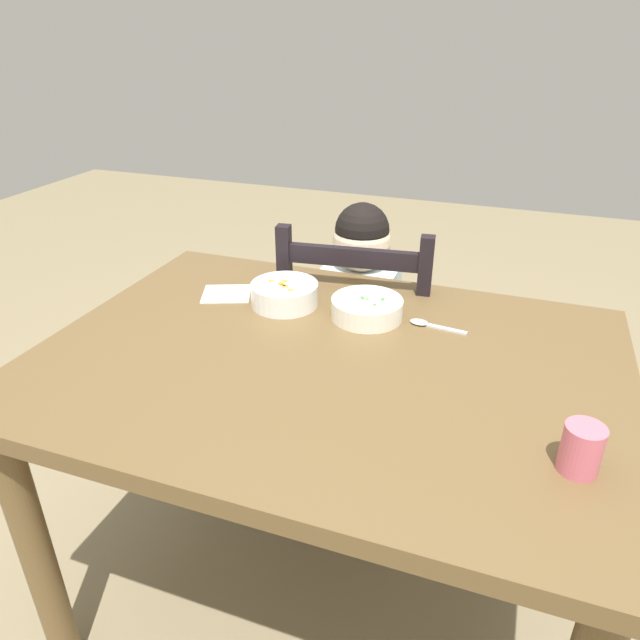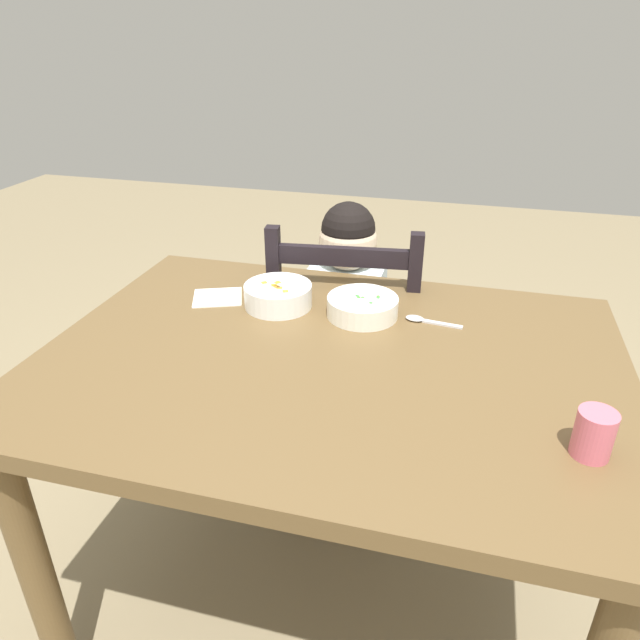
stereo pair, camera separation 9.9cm
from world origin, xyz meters
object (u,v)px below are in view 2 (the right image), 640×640
object	(u,v)px
child_figure	(345,310)
spoon	(423,320)
bowl_of_carrots	(278,295)
drinking_cup	(594,434)
bowl_of_peas	(363,306)
dining_chair	(346,360)
dining_table	(330,398)

from	to	relation	value
child_figure	spoon	size ratio (longest dim) A/B	6.89
bowl_of_carrots	child_figure	bearing A→B (deg)	69.81
drinking_cup	spoon	bearing A→B (deg)	127.68
bowl_of_peas	bowl_of_carrots	size ratio (longest dim) A/B	1.02
dining_chair	bowl_of_peas	world-z (taller)	dining_chair
drinking_cup	dining_table	bearing A→B (deg)	157.93
dining_chair	drinking_cup	size ratio (longest dim) A/B	11.00
dining_table	child_figure	size ratio (longest dim) A/B	1.31
spoon	child_figure	bearing A→B (deg)	131.67
spoon	drinking_cup	distance (m)	0.52
bowl_of_peas	spoon	world-z (taller)	bowl_of_peas
dining_chair	spoon	xyz separation A→B (m)	(0.25, -0.29, 0.32)
dining_table	bowl_of_carrots	xyz separation A→B (m)	(-0.19, 0.20, 0.14)
child_figure	spoon	xyz separation A→B (m)	(0.25, -0.29, 0.14)
dining_chair	bowl_of_peas	bearing A→B (deg)	-71.22
spoon	bowl_of_peas	bearing A→B (deg)	-177.37
dining_table	dining_chair	world-z (taller)	dining_chair
child_figure	spoon	world-z (taller)	child_figure
dining_table	drinking_cup	distance (m)	0.55
dining_table	bowl_of_carrots	bearing A→B (deg)	132.35
dining_table	drinking_cup	bearing A→B (deg)	-22.07
spoon	dining_table	bearing A→B (deg)	-130.10
bowl_of_carrots	spoon	size ratio (longest dim) A/B	1.23
bowl_of_carrots	bowl_of_peas	bearing A→B (deg)	0.01
dining_table	bowl_of_peas	xyz separation A→B (m)	(0.03, 0.20, 0.14)
dining_chair	child_figure	bearing A→B (deg)	-133.79
bowl_of_carrots	drinking_cup	world-z (taller)	drinking_cup
dining_table	dining_chair	size ratio (longest dim) A/B	1.35
child_figure	bowl_of_carrots	distance (m)	0.35
spoon	bowl_of_carrots	bearing A→B (deg)	-178.93
dining_table	drinking_cup	xyz separation A→B (m)	(0.49, -0.20, 0.15)
spoon	dining_chair	bearing A→B (deg)	130.37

